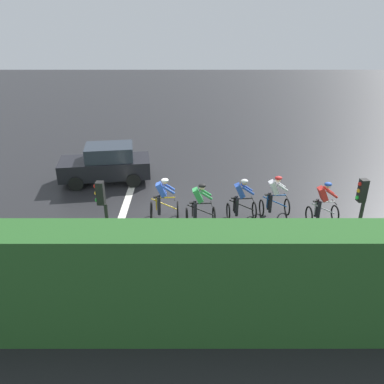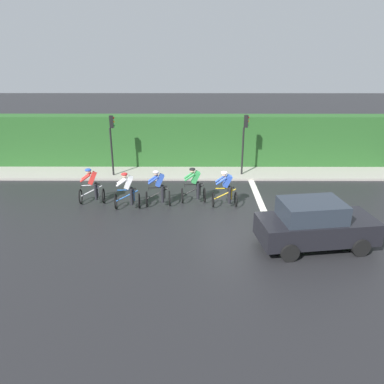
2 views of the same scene
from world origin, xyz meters
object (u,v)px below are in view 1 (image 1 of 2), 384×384
at_px(cyclist_trailing, 163,199).
at_px(car_black, 106,164).
at_px(traffic_light_near_crossing, 105,220).
at_px(cyclist_mid, 241,200).
at_px(cyclist_fourth, 199,205).
at_px(cyclist_lead, 323,204).
at_px(cyclist_second, 274,197).
at_px(traffic_light_far_junction, 359,217).

height_order(cyclist_trailing, car_black, car_black).
distance_m(car_black, traffic_light_near_crossing, 7.98).
height_order(cyclist_mid, cyclist_fourth, same).
bearing_deg(cyclist_lead, cyclist_second, -108.53).
height_order(cyclist_mid, car_black, car_black).
bearing_deg(cyclist_second, traffic_light_near_crossing, -52.13).
height_order(cyclist_fourth, traffic_light_near_crossing, traffic_light_near_crossing).
relative_size(traffic_light_near_crossing, traffic_light_far_junction, 1.00).
xyz_separation_m(cyclist_second, cyclist_fourth, (0.69, -2.91, 0.00)).
relative_size(cyclist_second, cyclist_trailing, 1.00).
height_order(cyclist_second, cyclist_fourth, same).
xyz_separation_m(cyclist_lead, cyclist_second, (-0.57, -1.70, 0.00)).
bearing_deg(car_black, cyclist_lead, 66.04).
bearing_deg(cyclist_second, traffic_light_far_junction, 18.67).
xyz_separation_m(cyclist_trailing, car_black, (-3.57, -2.87, 0.08)).
height_order(cyclist_fourth, traffic_light_far_junction, traffic_light_far_junction).
distance_m(cyclist_mid, traffic_light_near_crossing, 6.03).
relative_size(cyclist_lead, cyclist_trailing, 1.00).
distance_m(cyclist_fourth, traffic_light_far_junction, 5.72).
height_order(cyclist_mid, traffic_light_near_crossing, traffic_light_near_crossing).
distance_m(car_black, traffic_light_far_junction, 11.49).
height_order(cyclist_lead, cyclist_fourth, same).
xyz_separation_m(car_black, traffic_light_far_junction, (7.54, 8.57, 1.35)).
bearing_deg(traffic_light_near_crossing, cyclist_trailing, 162.87).
xyz_separation_m(cyclist_fourth, traffic_light_far_junction, (3.48, 4.32, 1.43)).
bearing_deg(traffic_light_near_crossing, car_black, -168.29).
bearing_deg(cyclist_fourth, cyclist_mid, 104.34).
xyz_separation_m(cyclist_second, cyclist_trailing, (0.20, -4.29, 0.00)).
bearing_deg(traffic_light_far_junction, cyclist_second, -161.33).
height_order(cyclist_second, traffic_light_far_junction, traffic_light_far_junction).
xyz_separation_m(cyclist_mid, traffic_light_near_crossing, (4.04, -4.24, 1.43)).
height_order(cyclist_lead, cyclist_trailing, same).
distance_m(cyclist_lead, traffic_light_near_crossing, 8.31).
height_order(cyclist_lead, car_black, car_black).
relative_size(cyclist_lead, car_black, 0.39).
distance_m(cyclist_trailing, traffic_light_near_crossing, 4.55).
relative_size(cyclist_second, traffic_light_far_junction, 0.50).
distance_m(cyclist_mid, cyclist_trailing, 2.97).
distance_m(cyclist_mid, traffic_light_far_junction, 4.96).
bearing_deg(cyclist_fourth, traffic_light_far_junction, 51.18).
xyz_separation_m(cyclist_fourth, cyclist_trailing, (-0.49, -1.38, 0.00)).
bearing_deg(cyclist_fourth, cyclist_trailing, -109.66).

